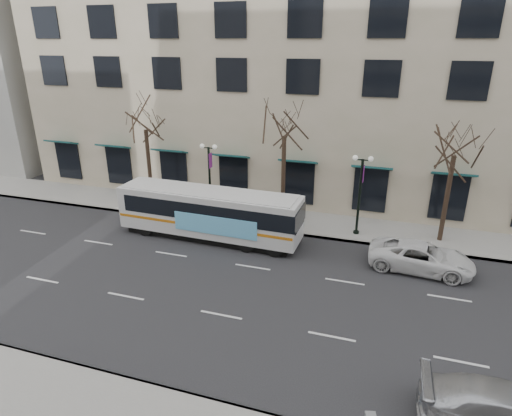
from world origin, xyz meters
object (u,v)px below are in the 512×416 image
at_px(tree_far_mid, 285,121).
at_px(city_bus, 210,212).
at_px(tree_far_left, 144,116).
at_px(tree_far_right, 457,139).
at_px(white_pickup, 421,257).
at_px(lamp_post_left, 210,177).
at_px(silver_car, 510,413).
at_px(lamp_post_right, 360,192).

bearing_deg(tree_far_mid, city_bus, -134.59).
bearing_deg(tree_far_left, tree_far_right, 0.00).
bearing_deg(tree_far_mid, tree_far_right, -0.00).
xyz_separation_m(tree_far_left, white_pickup, (18.70, -3.97, -5.94)).
height_order(lamp_post_left, silver_car, lamp_post_left).
xyz_separation_m(tree_far_left, city_bus, (6.34, -3.71, -5.00)).
xyz_separation_m(tree_far_mid, white_pickup, (8.70, -3.97, -6.15)).
bearing_deg(lamp_post_right, white_pickup, -42.41).
height_order(lamp_post_right, white_pickup, lamp_post_right).
distance_m(lamp_post_right, white_pickup, 5.46).
bearing_deg(tree_far_right, tree_far_left, 180.00).
bearing_deg(city_bus, white_pickup, 0.45).
bearing_deg(lamp_post_right, lamp_post_left, 180.00).
xyz_separation_m(city_bus, silver_car, (14.61, -10.40, -0.91)).
distance_m(tree_far_mid, city_bus, 7.36).
bearing_deg(lamp_post_right, city_bus, -160.26).
height_order(tree_far_mid, lamp_post_right, tree_far_mid).
bearing_deg(tree_far_mid, tree_far_left, -180.00).
bearing_deg(silver_car, city_bus, 53.56).
xyz_separation_m(tree_far_mid, city_bus, (-3.66, -3.71, -5.20)).
height_order(tree_far_left, silver_car, tree_far_left).
bearing_deg(lamp_post_right, tree_far_left, 177.71).
bearing_deg(lamp_post_left, tree_far_left, 173.17).
xyz_separation_m(tree_far_left, tree_far_right, (20.00, 0.00, -0.28)).
distance_m(tree_far_right, lamp_post_left, 15.40).
relative_size(tree_far_mid, silver_car, 1.57).
bearing_deg(lamp_post_left, silver_car, -40.27).
xyz_separation_m(tree_far_right, white_pickup, (-1.30, -3.97, -5.67)).
xyz_separation_m(tree_far_left, lamp_post_right, (15.01, -0.60, -3.75)).
distance_m(tree_far_mid, lamp_post_right, 6.41).
relative_size(lamp_post_left, silver_car, 0.96).
relative_size(tree_far_right, city_bus, 0.70).
bearing_deg(tree_far_left, white_pickup, -12.00).
bearing_deg(lamp_post_left, white_pickup, -13.84).
relative_size(tree_far_left, tree_far_right, 1.03).
distance_m(lamp_post_left, silver_car, 21.01).
bearing_deg(tree_far_right, tree_far_mid, 180.00).
bearing_deg(silver_car, white_pickup, 11.52).
relative_size(tree_far_left, white_pickup, 1.53).
distance_m(tree_far_left, lamp_post_left, 6.29).
relative_size(tree_far_left, silver_car, 1.53).
bearing_deg(lamp_post_left, lamp_post_right, 0.00).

